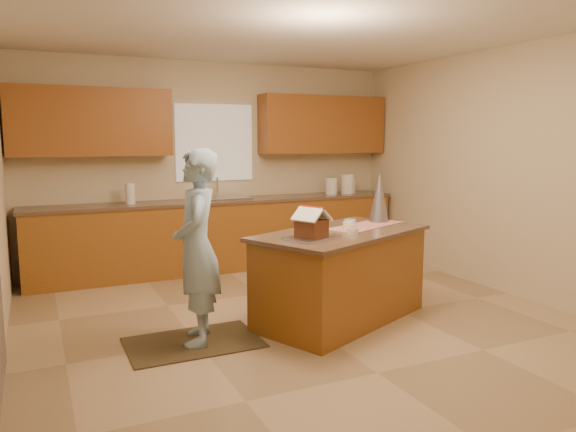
# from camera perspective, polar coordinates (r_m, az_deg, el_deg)

# --- Properties ---
(floor) EXTENTS (5.50, 5.50, 0.00)m
(floor) POSITION_cam_1_polar(r_m,az_deg,el_deg) (5.14, 2.00, -11.34)
(floor) COLOR tan
(floor) RESTS_ON ground
(ceiling) EXTENTS (5.50, 5.50, 0.00)m
(ceiling) POSITION_cam_1_polar(r_m,az_deg,el_deg) (4.94, 2.16, 19.66)
(ceiling) COLOR silver
(ceiling) RESTS_ON floor
(wall_back) EXTENTS (5.50, 5.50, 0.00)m
(wall_back) POSITION_cam_1_polar(r_m,az_deg,el_deg) (7.41, -7.71, 5.26)
(wall_back) COLOR beige
(wall_back) RESTS_ON floor
(wall_right) EXTENTS (5.50, 5.50, 0.00)m
(wall_right) POSITION_cam_1_polar(r_m,az_deg,el_deg) (6.39, 22.50, 4.27)
(wall_right) COLOR beige
(wall_right) RESTS_ON floor
(window_curtain) EXTENTS (1.05, 0.03, 1.00)m
(window_curtain) POSITION_cam_1_polar(r_m,az_deg,el_deg) (7.37, -7.69, 7.58)
(window_curtain) COLOR white
(window_curtain) RESTS_ON wall_back
(back_counter_base) EXTENTS (4.80, 0.60, 0.88)m
(back_counter_base) POSITION_cam_1_polar(r_m,az_deg,el_deg) (7.22, -6.86, -2.07)
(back_counter_base) COLOR #964C1F
(back_counter_base) RESTS_ON floor
(back_counter_top) EXTENTS (4.85, 0.63, 0.04)m
(back_counter_top) POSITION_cam_1_polar(r_m,az_deg,el_deg) (7.16, -6.93, 1.56)
(back_counter_top) COLOR brown
(back_counter_top) RESTS_ON back_counter_base
(upper_cabinet_left) EXTENTS (1.85, 0.35, 0.80)m
(upper_cabinet_left) POSITION_cam_1_polar(r_m,az_deg,el_deg) (6.91, -19.85, 9.22)
(upper_cabinet_left) COLOR brown
(upper_cabinet_left) RESTS_ON wall_back
(upper_cabinet_right) EXTENTS (1.85, 0.35, 0.80)m
(upper_cabinet_right) POSITION_cam_1_polar(r_m,az_deg,el_deg) (7.84, 3.63, 9.49)
(upper_cabinet_right) COLOR brown
(upper_cabinet_right) RESTS_ON wall_back
(sink) EXTENTS (0.70, 0.45, 0.12)m
(sink) POSITION_cam_1_polar(r_m,az_deg,el_deg) (7.16, -6.93, 1.48)
(sink) COLOR silver
(sink) RESTS_ON back_counter_top
(faucet) EXTENTS (0.03, 0.03, 0.28)m
(faucet) POSITION_cam_1_polar(r_m,az_deg,el_deg) (7.31, -7.39, 2.95)
(faucet) COLOR silver
(faucet) RESTS_ON back_counter_top
(island_base) EXTENTS (1.86, 1.44, 0.82)m
(island_base) POSITION_cam_1_polar(r_m,az_deg,el_deg) (5.21, 5.55, -6.41)
(island_base) COLOR #964C1F
(island_base) RESTS_ON floor
(island_top) EXTENTS (1.96, 1.53, 0.04)m
(island_top) POSITION_cam_1_polar(r_m,az_deg,el_deg) (5.12, 5.62, -1.78)
(island_top) COLOR brown
(island_top) RESTS_ON island_base
(table_runner) EXTENTS (0.98, 0.68, 0.01)m
(table_runner) POSITION_cam_1_polar(r_m,az_deg,el_deg) (5.45, 8.17, -0.99)
(table_runner) COLOR #A20F0B
(table_runner) RESTS_ON island_top
(baking_tray) EXTENTS (0.52, 0.46, 0.02)m
(baking_tray) POSITION_cam_1_polar(r_m,az_deg,el_deg) (4.68, 2.46, -2.30)
(baking_tray) COLOR silver
(baking_tray) RESTS_ON island_top
(cookbook) EXTENTS (0.25, 0.23, 0.09)m
(cookbook) POSITION_cam_1_polar(r_m,az_deg,el_deg) (5.42, 3.46, -0.12)
(cookbook) COLOR white
(cookbook) RESTS_ON island_top
(tinsel_tree) EXTENTS (0.27, 0.27, 0.51)m
(tinsel_tree) POSITION_cam_1_polar(r_m,az_deg,el_deg) (5.70, 9.50, 1.94)
(tinsel_tree) COLOR #AAACB7
(tinsel_tree) RESTS_ON island_top
(rug) EXTENTS (1.10, 0.72, 0.01)m
(rug) POSITION_cam_1_polar(r_m,az_deg,el_deg) (4.78, -9.84, -12.87)
(rug) COLOR black
(rug) RESTS_ON floor
(boy) EXTENTS (0.54, 0.68, 1.62)m
(boy) POSITION_cam_1_polar(r_m,az_deg,el_deg) (4.57, -9.48, -3.21)
(boy) COLOR #94B7D2
(boy) RESTS_ON rug
(canister_a) EXTENTS (0.17, 0.17, 0.23)m
(canister_a) POSITION_cam_1_polar(r_m,az_deg,el_deg) (7.80, 4.54, 3.14)
(canister_a) COLOR white
(canister_a) RESTS_ON back_counter_top
(canister_b) EXTENTS (0.19, 0.19, 0.27)m
(canister_b) POSITION_cam_1_polar(r_m,az_deg,el_deg) (7.94, 6.22, 3.35)
(canister_b) COLOR white
(canister_b) RESTS_ON back_counter_top
(canister_c) EXTENTS (0.15, 0.15, 0.21)m
(canister_c) POSITION_cam_1_polar(r_m,az_deg,el_deg) (7.97, 6.51, 3.14)
(canister_c) COLOR white
(canister_c) RESTS_ON back_counter_top
(paper_towel) EXTENTS (0.12, 0.12, 0.25)m
(paper_towel) POSITION_cam_1_polar(r_m,az_deg,el_deg) (6.87, -16.15, 2.26)
(paper_towel) COLOR white
(paper_towel) RESTS_ON back_counter_top
(gingerbread_house) EXTENTS (0.34, 0.34, 0.26)m
(gingerbread_house) POSITION_cam_1_polar(r_m,az_deg,el_deg) (4.66, 2.47, -0.98)
(gingerbread_house) COLOR brown
(gingerbread_house) RESTS_ON baking_tray
(candy_bowls) EXTENTS (0.65, 0.58, 0.05)m
(candy_bowls) POSITION_cam_1_polar(r_m,az_deg,el_deg) (5.21, 5.33, -1.11)
(candy_bowls) COLOR #E72861
(candy_bowls) RESTS_ON island_top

